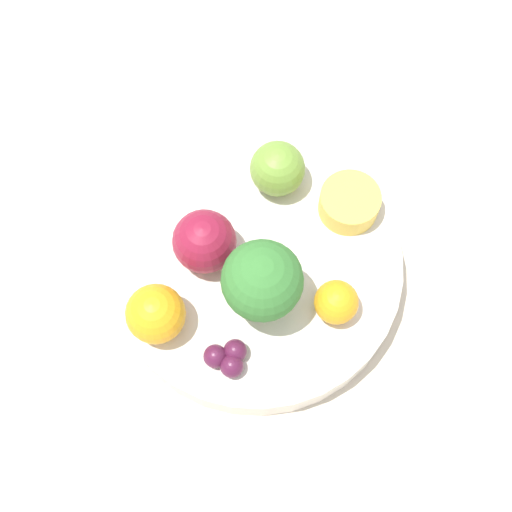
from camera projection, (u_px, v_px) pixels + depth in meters
The scene contains 10 objects.
ground_plane at pixel (256, 283), 0.62m from camera, with size 6.00×6.00×0.00m, color gray.
table_surface at pixel (256, 279), 0.61m from camera, with size 1.20×1.20×0.02m.
bowl at pixel (256, 268), 0.58m from camera, with size 0.24×0.24×0.03m.
broccoli at pixel (262, 281), 0.51m from camera, with size 0.06×0.06×0.08m.
apple_red at pixel (277, 169), 0.57m from camera, with size 0.05×0.05×0.05m.
apple_green at pixel (204, 241), 0.55m from camera, with size 0.05×0.05×0.05m.
orange_front at pixel (156, 314), 0.53m from camera, with size 0.05×0.05×0.05m.
orange_back at pixel (336, 302), 0.54m from camera, with size 0.03×0.03×0.03m.
grape_cluster at pixel (227, 358), 0.53m from camera, with size 0.03×0.03×0.02m.
small_cup at pixel (349, 203), 0.57m from camera, with size 0.05×0.05×0.02m.
Camera 1 is at (-0.15, -0.14, 0.58)m, focal length 50.00 mm.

